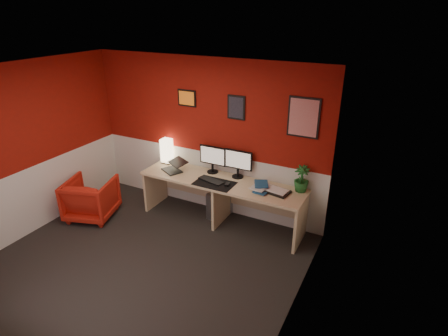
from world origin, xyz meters
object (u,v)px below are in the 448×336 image
laptop (172,165)px  potted_plant (302,179)px  shoji_lamp (167,152)px  monitor_right (238,160)px  monitor_left (212,155)px  zen_tray (277,191)px  pc_tower (220,203)px  desk (221,202)px  armchair (91,198)px

laptop → potted_plant: 2.06m
shoji_lamp → monitor_right: 1.31m
monitor_left → zen_tray: monitor_left is taller
monitor_right → pc_tower: size_ratio=1.29×
desk → monitor_left: 0.74m
shoji_lamp → potted_plant: bearing=0.2°
shoji_lamp → desk: bearing=-10.6°
desk → potted_plant: potted_plant is taller
monitor_left → laptop: bearing=-157.0°
shoji_lamp → monitor_left: size_ratio=0.69×
monitor_right → desk: bearing=-125.2°
desk → shoji_lamp: size_ratio=6.50×
desk → zen_tray: 0.96m
laptop → pc_tower: 1.00m
laptop → zen_tray: (1.76, 0.06, -0.09)m
shoji_lamp → monitor_right: bearing=0.9°
laptop → potted_plant: size_ratio=0.86×
pc_tower → laptop: bearing=-150.4°
shoji_lamp → pc_tower: 1.25m
laptop → potted_plant: (2.04, 0.26, 0.08)m
shoji_lamp → pc_tower: bearing=-2.7°
monitor_left → armchair: size_ratio=0.80×
zen_tray → potted_plant: (0.29, 0.20, 0.18)m
monitor_left → armchair: bearing=-149.0°
monitor_left → zen_tray: size_ratio=1.66×
laptop → armchair: laptop is taller
monitor_left → potted_plant: 1.44m
desk → monitor_left: monitor_left is taller
pc_tower → monitor_left: bearing=176.8°
shoji_lamp → laptop: 0.38m
pc_tower → monitor_right: bearing=28.4°
desk → shoji_lamp: (-1.14, 0.21, 0.56)m
zen_tray → pc_tower: (-0.99, 0.15, -0.52)m
zen_tray → shoji_lamp: bearing=174.5°
armchair → pc_tower: bearing=-170.2°
laptop → monitor_right: (1.04, 0.28, 0.18)m
desk → potted_plant: (1.17, 0.22, 0.56)m
monitor_right → pc_tower: 0.85m
monitor_right → zen_tray: bearing=-16.7°
shoji_lamp → potted_plant: size_ratio=1.04×
shoji_lamp → zen_tray: size_ratio=1.14×
desk → laptop: size_ratio=7.88×
shoji_lamp → pc_tower: size_ratio=0.89×
zen_tray → armchair: 2.98m
monitor_right → monitor_left: bearing=-177.4°
laptop → monitor_right: size_ratio=0.57×
armchair → zen_tray: bearing=178.2°
pc_tower → potted_plant: bearing=16.8°
desk → potted_plant: size_ratio=6.75×
zen_tray → potted_plant: potted_plant is taller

